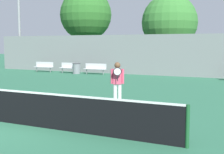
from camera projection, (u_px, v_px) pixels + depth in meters
ground_plane at (17, 124)px, 9.39m from camera, size 100.00×100.00×0.00m
tennis_net at (16, 107)px, 9.33m from camera, size 10.28×0.09×1.02m
tennis_player at (117, 81)px, 12.02m from camera, size 0.51×0.49×1.71m
bench_courtside_near at (95, 68)px, 24.69m from camera, size 1.85×0.40×0.85m
bench_courtside_far at (44, 66)px, 26.83m from camera, size 1.79×0.40×0.85m
bench_by_gate at (69, 67)px, 25.72m from camera, size 1.63×0.40×0.85m
light_pole_near_left at (19, 2)px, 29.43m from camera, size 0.90×0.60×10.92m
trash_bin at (76, 68)px, 25.17m from camera, size 0.63×0.63×0.85m
back_fence at (164, 55)px, 23.43m from camera, size 31.74×0.06×3.13m
tree_green_tall at (169, 22)px, 27.41m from camera, size 4.90×4.90×6.75m
tree_green_broad at (86, 15)px, 31.76m from camera, size 5.24×5.24×8.00m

